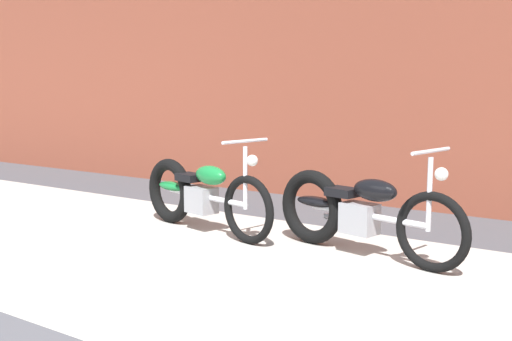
{
  "coord_description": "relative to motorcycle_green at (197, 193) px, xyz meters",
  "views": [
    {
      "loc": [
        3.05,
        -2.29,
        1.53
      ],
      "look_at": [
        -0.07,
        2.34,
        0.75
      ],
      "focal_mm": 42.13,
      "sensor_mm": 36.0,
      "label": 1
    }
  ],
  "objects": [
    {
      "name": "sidewalk_slab",
      "position": [
        1.01,
        -0.86,
        -0.4
      ],
      "size": [
        36.0,
        3.5,
        0.01
      ],
      "primitive_type": "cube",
      "color": "#B2ADA3",
      "rests_on": "ground"
    },
    {
      "name": "motorcycle_black",
      "position": [
        1.78,
        0.09,
        0.0
      ],
      "size": [
        1.99,
        0.7,
        1.03
      ],
      "rotation": [
        0.0,
        0.0,
        -0.2
      ],
      "color": "black",
      "rests_on": "ground"
    },
    {
      "name": "ground_plane",
      "position": [
        1.01,
        -2.61,
        -0.4
      ],
      "size": [
        80.0,
        80.0,
        0.0
      ],
      "primitive_type": "plane",
      "color": "#47474C"
    },
    {
      "name": "brick_building_wall",
      "position": [
        1.01,
        2.59,
        1.9
      ],
      "size": [
        36.0,
        0.5,
        4.59
      ],
      "primitive_type": "cube",
      "color": "brown",
      "rests_on": "ground"
    },
    {
      "name": "motorcycle_green",
      "position": [
        0.0,
        0.0,
        0.0
      ],
      "size": [
        1.98,
        0.72,
        1.03
      ],
      "rotation": [
        0.0,
        0.0,
        -0.22
      ],
      "color": "black",
      "rests_on": "ground"
    }
  ]
}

